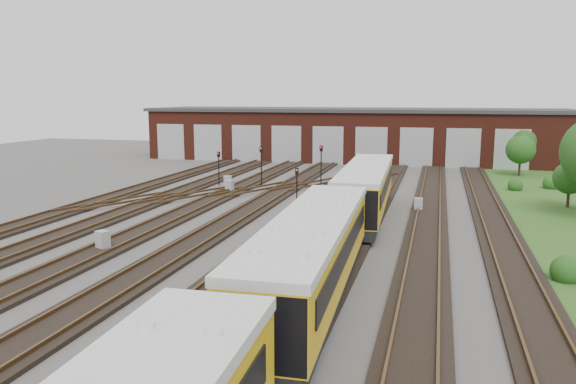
# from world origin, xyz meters

# --- Properties ---
(ground) EXTENTS (120.00, 120.00, 0.00)m
(ground) POSITION_xyz_m (0.00, 0.00, 0.00)
(ground) COLOR #4A4745
(ground) RESTS_ON ground
(track_network) EXTENTS (30.40, 70.00, 0.33)m
(track_network) POSITION_xyz_m (-0.17, 0.59, 0.11)
(track_network) COLOR black
(track_network) RESTS_ON ground
(maintenance_shed) EXTENTS (51.00, 12.50, 6.35)m
(maintenance_shed) POSITION_xyz_m (-0.01, 39.97, 3.20)
(maintenance_shed) COLOR #521E14
(maintenance_shed) RESTS_ON ground
(grass_verge) EXTENTS (8.00, 55.00, 0.05)m
(grass_verge) POSITION_xyz_m (19.00, 10.00, 0.03)
(grass_verge) COLOR #2C531B
(grass_verge) RESTS_ON ground
(metro_train) EXTENTS (3.29, 47.12, 3.11)m
(metro_train) POSITION_xyz_m (6.00, -9.94, 1.92)
(metro_train) COLOR black
(metro_train) RESTS_ON ground
(signal_mast_0) EXTENTS (0.27, 0.26, 3.04)m
(signal_mast_0) POSITION_xyz_m (-8.27, 15.93, 1.95)
(signal_mast_0) COLOR black
(signal_mast_0) RESTS_ON ground
(signal_mast_1) EXTENTS (0.28, 0.27, 3.52)m
(signal_mast_1) POSITION_xyz_m (-4.64, 16.97, 2.25)
(signal_mast_1) COLOR black
(signal_mast_1) RESTS_ON ground
(signal_mast_2) EXTENTS (0.25, 0.24, 3.07)m
(signal_mast_2) POSITION_xyz_m (1.20, 6.68, 1.96)
(signal_mast_2) COLOR black
(signal_mast_2) RESTS_ON ground
(signal_mast_3) EXTENTS (0.29, 0.27, 3.54)m
(signal_mast_3) POSITION_xyz_m (0.35, 18.85, 2.25)
(signal_mast_3) COLOR black
(signal_mast_3) RESTS_ON ground
(relay_cabinet_0) EXTENTS (0.79, 0.74, 1.05)m
(relay_cabinet_0) POSITION_xyz_m (-6.07, -5.37, 0.53)
(relay_cabinet_0) COLOR #A1A3A6
(relay_cabinet_0) RESTS_ON ground
(relay_cabinet_1) EXTENTS (0.82, 0.75, 1.11)m
(relay_cabinet_1) POSITION_xyz_m (-6.98, 14.70, 0.56)
(relay_cabinet_1) COLOR #A1A3A6
(relay_cabinet_1) RESTS_ON ground
(relay_cabinet_2) EXTENTS (0.66, 0.58, 1.01)m
(relay_cabinet_2) POSITION_xyz_m (-6.17, 13.05, 0.50)
(relay_cabinet_2) COLOR #A1A3A6
(relay_cabinet_2) RESTS_ON ground
(relay_cabinet_3) EXTENTS (0.57, 0.48, 0.92)m
(relay_cabinet_3) POSITION_xyz_m (5.39, 23.37, 0.46)
(relay_cabinet_3) COLOR #A1A3A6
(relay_cabinet_3) RESTS_ON ground
(relay_cabinet_4) EXTENTS (0.59, 0.50, 0.95)m
(relay_cabinet_4) POSITION_xyz_m (9.26, 9.06, 0.48)
(relay_cabinet_4) COLOR #A1A3A6
(relay_cabinet_4) RESTS_ON ground
(tree_0) EXTENTS (3.28, 3.28, 5.43)m
(tree_0) POSITION_xyz_m (19.15, 35.00, 3.49)
(tree_0) COLOR #301D15
(tree_0) RESTS_ON ground
(tree_1) EXTENTS (2.85, 2.85, 4.72)m
(tree_1) POSITION_xyz_m (18.24, 29.12, 3.03)
(tree_1) COLOR #301D15
(tree_1) RESTS_ON ground
(tree_3) EXTENTS (2.30, 2.30, 3.80)m
(tree_3) POSITION_xyz_m (19.50, 13.10, 2.44)
(tree_3) COLOR #301D15
(tree_3) RESTS_ON ground
(bush_0) EXTENTS (1.35, 1.35, 1.35)m
(bush_0) POSITION_xyz_m (16.00, -4.44, 0.67)
(bush_0) COLOR #194714
(bush_0) RESTS_ON ground
(bush_1) EXTENTS (1.26, 1.26, 1.26)m
(bush_1) POSITION_xyz_m (16.82, 20.02, 0.63)
(bush_1) COLOR #194714
(bush_1) RESTS_ON ground
(bush_2) EXTENTS (1.40, 1.40, 1.40)m
(bush_2) POSITION_xyz_m (19.88, 21.70, 0.70)
(bush_2) COLOR #194714
(bush_2) RESTS_ON ground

